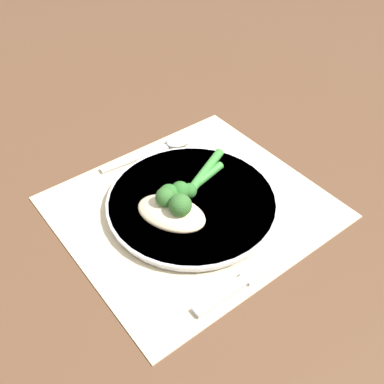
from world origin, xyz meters
name	(u,v)px	position (x,y,z in m)	size (l,w,h in m)	color
ground_plane	(192,208)	(0.00, 0.00, 0.00)	(3.00, 3.00, 0.00)	brown
placemat	(192,207)	(0.00, 0.00, 0.00)	(0.38, 0.35, 0.00)	beige
plate	(192,202)	(0.00, 0.00, 0.01)	(0.26, 0.26, 0.01)	white
chicken_fillet	(171,213)	(0.05, 0.01, 0.03)	(0.10, 0.12, 0.02)	beige
pesto_dollop_primary	(164,196)	(0.05, 0.00, 0.05)	(0.03, 0.03, 0.03)	#336628
pesto_dollop_secondary	(180,205)	(0.04, 0.03, 0.05)	(0.03, 0.03, 0.03)	#336628
broccoli_stalk_front	(180,193)	(0.01, -0.01, 0.03)	(0.13, 0.05, 0.03)	#3D8E38
broccoli_stalk_left	(192,183)	(-0.01, -0.02, 0.03)	(0.13, 0.07, 0.03)	#3D8E38
knife	(252,275)	(0.02, 0.15, 0.01)	(0.20, 0.02, 0.01)	silver
spoon	(169,145)	(-0.06, -0.14, 0.01)	(0.18, 0.04, 0.01)	silver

